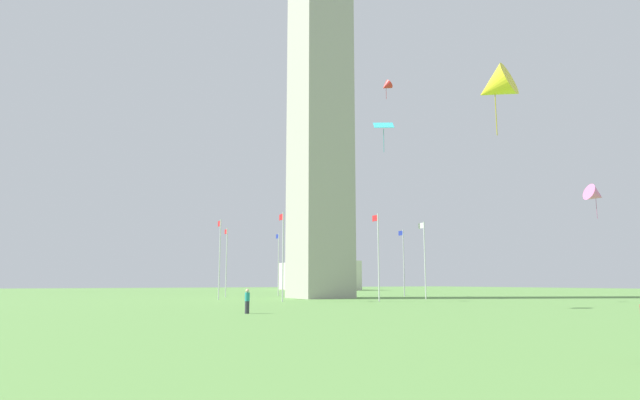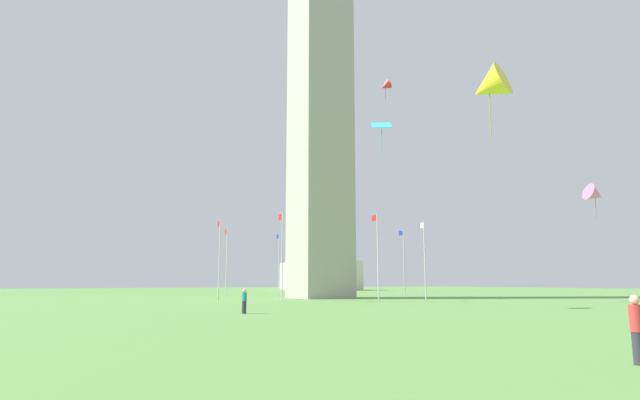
{
  "view_description": "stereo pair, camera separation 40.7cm",
  "coord_description": "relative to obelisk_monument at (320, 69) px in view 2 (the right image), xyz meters",
  "views": [
    {
      "loc": [
        -60.13,
        31.97,
        2.04
      ],
      "look_at": [
        0.0,
        0.0,
        12.54
      ],
      "focal_mm": 29.85,
      "sensor_mm": 36.0,
      "label": 1
    },
    {
      "loc": [
        -60.32,
        31.61,
        2.04
      ],
      "look_at": [
        0.0,
        0.0,
        12.54
      ],
      "focal_mm": 29.85,
      "sensor_mm": 36.0,
      "label": 2
    }
  ],
  "objects": [
    {
      "name": "ground_plane",
      "position": [
        0.0,
        0.0,
        -30.48
      ],
      "size": [
        260.0,
        260.0,
        0.0
      ],
      "primitive_type": "plane",
      "color": "#609347"
    },
    {
      "name": "obelisk_monument",
      "position": [
        0.0,
        0.0,
        0.0
      ],
      "size": [
        6.71,
        6.71,
        60.96
      ],
      "color": "#A8A399",
      "rests_on": "ground"
    },
    {
      "name": "flagpole_n",
      "position": [
        13.25,
        0.0,
        -25.44
      ],
      "size": [
        1.12,
        0.14,
        9.28
      ],
      "color": "silver",
      "rests_on": "ground"
    },
    {
      "name": "flagpole_ne",
      "position": [
        9.38,
        9.33,
        -25.44
      ],
      "size": [
        1.12,
        0.14,
        9.28
      ],
      "color": "silver",
      "rests_on": "ground"
    },
    {
      "name": "flagpole_e",
      "position": [
        0.05,
        13.2,
        -25.44
      ],
      "size": [
        1.12,
        0.14,
        9.28
      ],
      "color": "silver",
      "rests_on": "ground"
    },
    {
      "name": "flagpole_se",
      "position": [
        -9.28,
        9.33,
        -25.44
      ],
      "size": [
        1.12,
        0.14,
        9.28
      ],
      "color": "silver",
      "rests_on": "ground"
    },
    {
      "name": "flagpole_s",
      "position": [
        -13.14,
        0.0,
        -25.44
      ],
      "size": [
        1.12,
        0.14,
        9.28
      ],
      "color": "silver",
      "rests_on": "ground"
    },
    {
      "name": "flagpole_sw",
      "position": [
        -9.28,
        -9.33,
        -25.44
      ],
      "size": [
        1.12,
        0.14,
        9.28
      ],
      "color": "silver",
      "rests_on": "ground"
    },
    {
      "name": "flagpole_w",
      "position": [
        0.05,
        -13.2,
        -25.44
      ],
      "size": [
        1.12,
        0.14,
        9.28
      ],
      "color": "silver",
      "rests_on": "ground"
    },
    {
      "name": "flagpole_nw",
      "position": [
        9.38,
        -9.33,
        -25.44
      ],
      "size": [
        1.12,
        0.14,
        9.28
      ],
      "color": "silver",
      "rests_on": "ground"
    },
    {
      "name": "person_teal_shirt",
      "position": [
        -26.89,
        19.66,
        -29.69
      ],
      "size": [
        0.32,
        0.32,
        1.59
      ],
      "rotation": [
        0.0,
        0.0,
        -0.77
      ],
      "color": "#2D2D38",
      "rests_on": "ground"
    },
    {
      "name": "person_red_shirt",
      "position": [
        -51.93,
        18.24,
        -29.63
      ],
      "size": [
        0.32,
        0.32,
        1.72
      ],
      "rotation": [
        0.0,
        0.0,
        0.21
      ],
      "color": "#2D2D38",
      "rests_on": "ground"
    },
    {
      "name": "kite_yellow_delta",
      "position": [
        -43.75,
        14.41,
        -19.82
      ],
      "size": [
        2.37,
        2.22,
        3.22
      ],
      "color": "yellow"
    },
    {
      "name": "kite_red_delta",
      "position": [
        -16.36,
        0.84,
        -8.14
      ],
      "size": [
        1.32,
        1.55,
        2.1
      ],
      "color": "red"
    },
    {
      "name": "kite_pink_delta",
      "position": [
        -29.98,
        -12.31,
        -20.65
      ],
      "size": [
        2.06,
        2.26,
        3.16
      ],
      "color": "pink"
    },
    {
      "name": "kite_cyan_diamond",
      "position": [
        -26.23,
        8.19,
        -16.1
      ],
      "size": [
        1.99,
        2.07,
        2.65
      ],
      "color": "#33C6D1"
    },
    {
      "name": "distant_building",
      "position": [
        61.6,
        -31.96,
        -26.94
      ],
      "size": [
        25.61,
        10.76,
        7.08
      ],
      "color": "beige",
      "rests_on": "ground"
    }
  ]
}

